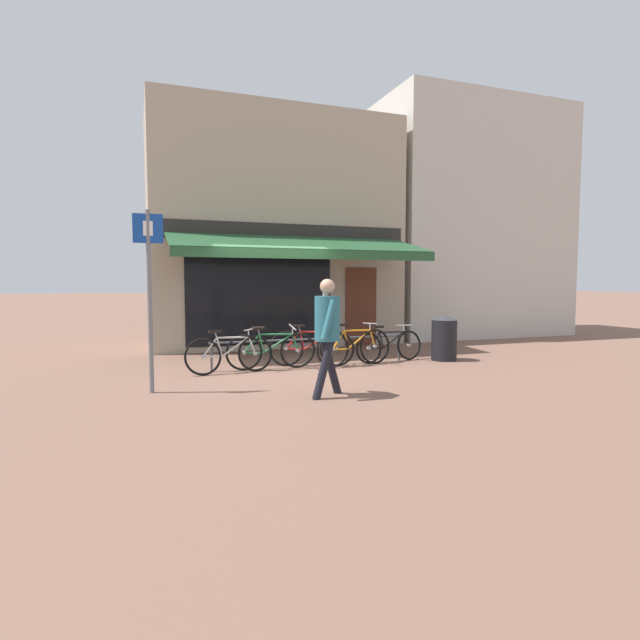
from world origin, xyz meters
name	(u,v)px	position (x,y,z in m)	size (l,w,h in m)	color
ground_plane	(284,367)	(0.00, 0.00, 0.00)	(160.00, 160.00, 0.00)	brown
shop_front	(274,232)	(0.91, 4.16, 3.11)	(6.72, 4.99, 6.23)	tan
neighbour_building	(461,224)	(7.51, 4.68, 3.67)	(6.08, 4.00, 7.35)	beige
bike_rack_rail	(312,342)	(0.59, 0.00, 0.48)	(4.15, 0.04, 0.57)	#47494F
bicycle_silver	(229,354)	(-1.14, -0.26, 0.37)	(1.70, 0.52, 0.85)	black
bicycle_green	(271,350)	(-0.31, -0.16, 0.38)	(1.79, 0.52, 0.88)	black
bicycle_red	(311,347)	(0.58, -0.01, 0.38)	(1.68, 0.77, 0.88)	black
bicycle_orange	(354,347)	(1.41, -0.29, 0.39)	(1.74, 0.52, 0.88)	black
bicycle_black	(389,345)	(2.33, -0.07, 0.35)	(1.73, 0.56, 0.80)	black
pedestrian_adult	(327,324)	(-0.09, -2.67, 1.08)	(0.59, 0.68, 1.77)	black
litter_bin	(444,338)	(3.55, -0.32, 0.50)	(0.56, 0.56, 1.00)	black
parking_sign	(149,283)	(-2.56, -1.53, 1.69)	(0.44, 0.07, 2.80)	slate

